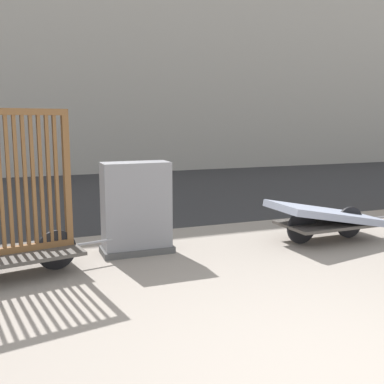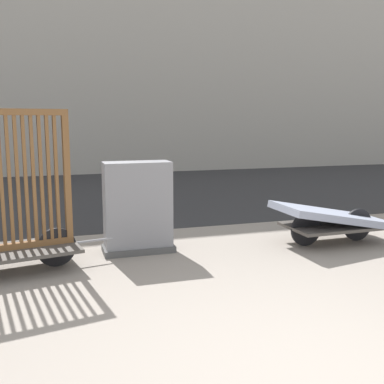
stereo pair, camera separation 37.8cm
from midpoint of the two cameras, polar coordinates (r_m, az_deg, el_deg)
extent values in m
plane|color=gray|center=(3.27, 16.96, -22.14)|extent=(60.00, 60.00, 0.00)
cube|color=#2D2D30|center=(10.74, -11.45, -0.09)|extent=(56.00, 7.80, 0.01)
cube|color=#B2ADA3|center=(16.74, -15.70, 19.24)|extent=(48.00, 4.00, 9.47)
cube|color=#4C4742|center=(5.31, -23.21, -7.28)|extent=(1.42, 1.02, 0.04)
cylinder|color=black|center=(5.39, -18.80, -6.99)|extent=(0.45, 0.13, 0.45)
cylinder|color=gray|center=(5.55, -13.03, -6.08)|extent=(0.69, 0.17, 0.03)
cube|color=brown|center=(5.30, -23.25, -6.70)|extent=(1.21, 0.32, 0.07)
cube|color=brown|center=(5.12, -24.28, 9.30)|extent=(1.21, 0.32, 0.07)
cube|color=brown|center=(5.28, -17.58, 1.67)|extent=(0.08, 0.08, 1.53)
cube|color=brown|center=(5.14, -25.12, 1.05)|extent=(0.05, 0.06, 1.46)
cube|color=brown|center=(5.15, -24.21, 1.12)|extent=(0.05, 0.06, 1.46)
cube|color=brown|center=(5.16, -23.30, 1.20)|extent=(0.05, 0.06, 1.46)
cube|color=brown|center=(5.18, -22.39, 1.27)|extent=(0.05, 0.06, 1.46)
cube|color=brown|center=(5.19, -21.49, 1.35)|extent=(0.05, 0.06, 1.46)
cube|color=brown|center=(5.21, -20.60, 1.42)|extent=(0.05, 0.06, 1.46)
cube|color=brown|center=(5.23, -19.71, 1.49)|extent=(0.05, 0.06, 1.46)
cube|color=brown|center=(5.25, -18.83, 1.57)|extent=(0.05, 0.06, 1.46)
cube|color=#4C4742|center=(6.53, 15.10, -3.88)|extent=(1.30, 0.81, 0.04)
cylinder|color=black|center=(6.80, 17.89, -3.68)|extent=(0.45, 0.05, 0.45)
cylinder|color=black|center=(6.30, 12.07, -4.43)|extent=(0.45, 0.05, 0.45)
cylinder|color=gray|center=(7.18, 21.40, -3.05)|extent=(0.70, 0.05, 0.03)
cube|color=#8C93A8|center=(6.51, 15.15, -2.66)|extent=(1.61, 0.84, 0.39)
cube|color=#4C4C4C|center=(5.86, -8.84, -7.23)|extent=(0.90, 0.43, 0.08)
cube|color=gray|center=(5.74, -8.98, -2.03)|extent=(0.84, 0.37, 1.16)
camera|label=1|loc=(0.19, -91.97, -0.31)|focal=42.00mm
camera|label=2|loc=(0.19, 88.03, 0.31)|focal=42.00mm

